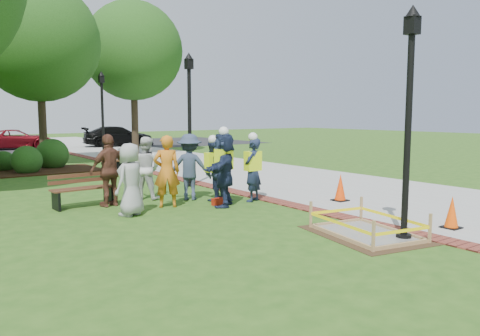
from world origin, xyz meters
TOP-DOWN VIEW (x-y plane):
  - ground at (0.00, 0.00)m, footprint 100.00×100.00m
  - sidewalk at (5.00, 10.00)m, footprint 6.00×60.00m
  - brick_edging at (1.75, 10.00)m, footprint 0.50×60.00m
  - mulch_bed at (-3.00, 12.00)m, footprint 7.00×3.00m
  - parking_lot at (0.00, 27.00)m, footprint 36.00×12.00m
  - wet_concrete_pad at (0.93, -2.39)m, footprint 2.10×2.58m
  - bench_near at (-2.65, 3.60)m, footprint 1.57×0.61m
  - bench_far at (1.22, 9.90)m, footprint 1.68×1.12m
  - cone_front at (2.72, -3.09)m, footprint 0.35×0.35m
  - cone_back at (3.16, 0.30)m, footprint 0.37×0.37m
  - cone_far at (3.93, 9.74)m, footprint 0.37×0.37m
  - toolbox at (0.26, 1.77)m, footprint 0.38×0.23m
  - lamp_near at (1.25, -3.00)m, footprint 0.28×0.28m
  - lamp_mid at (1.25, 5.00)m, footprint 0.28×0.28m
  - lamp_far at (1.25, 13.00)m, footprint 0.28×0.28m
  - tree_back at (-1.01, 14.55)m, footprint 5.40×5.40m
  - tree_right at (4.91, 17.91)m, footprint 5.70×5.70m
  - shrub_c at (-2.34, 11.62)m, footprint 1.18×1.18m
  - shrub_d at (-1.06, 12.88)m, footprint 1.38×1.38m
  - shrub_e at (-2.94, 13.02)m, footprint 0.89×0.89m
  - casual_person_a at (-2.06, 1.94)m, footprint 0.64×0.57m
  - casual_person_b at (-0.94, 2.33)m, footprint 0.68×0.58m
  - casual_person_c at (-0.89, 3.69)m, footprint 0.62×0.65m
  - casual_person_d at (-2.06, 3.28)m, footprint 0.65×0.48m
  - casual_person_e at (0.03, 2.88)m, footprint 0.68×0.64m
  - hivis_worker_a at (0.29, 1.60)m, footprint 0.70×0.70m
  - hivis_worker_b at (1.28, 1.70)m, footprint 0.64×0.56m
  - hivis_worker_c at (0.50, 2.45)m, footprint 0.62×0.54m
  - parked_car_c at (-0.11, 25.62)m, footprint 2.64×4.63m
  - parked_car_d at (6.41, 24.38)m, footprint 2.99×5.13m

SIDE VIEW (x-z plane):
  - ground at x=0.00m, z-range 0.00..0.00m
  - shrub_c at x=-2.34m, z-range -0.59..0.59m
  - shrub_d at x=-1.06m, z-range -0.69..0.69m
  - shrub_e at x=-2.94m, z-range -0.45..0.45m
  - parked_car_c at x=-0.11m, z-range -0.71..0.71m
  - parked_car_d at x=6.41m, z-range -0.78..0.78m
  - parking_lot at x=0.00m, z-range 0.00..0.01m
  - sidewalk at x=5.00m, z-range 0.00..0.02m
  - brick_edging at x=1.75m, z-range 0.00..0.03m
  - mulch_bed at x=-3.00m, z-range -0.01..0.04m
  - toolbox at x=0.26m, z-range 0.00..0.18m
  - wet_concrete_pad at x=0.93m, z-range -0.04..0.51m
  - bench_near at x=-2.65m, z-range -0.15..0.68m
  - bench_far at x=1.22m, z-range -0.16..0.71m
  - cone_front at x=2.72m, z-range -0.01..0.67m
  - cone_far at x=3.93m, z-range -0.01..0.72m
  - cone_back at x=3.16m, z-range -0.01..0.73m
  - casual_person_a at x=-2.06m, z-range 0.00..1.67m
  - casual_person_c at x=-0.89m, z-range 0.00..1.71m
  - hivis_worker_c at x=0.50m, z-range 0.00..1.77m
  - casual_person_e at x=0.03m, z-range 0.00..1.79m
  - casual_person_b at x=-0.94m, z-range 0.00..1.81m
  - casual_person_d at x=-2.06m, z-range 0.00..1.83m
  - hivis_worker_b at x=1.28m, z-range -0.01..1.84m
  - hivis_worker_a at x=0.29m, z-range -0.02..2.01m
  - lamp_near at x=1.25m, z-range 0.35..4.61m
  - lamp_mid at x=1.25m, z-range 0.35..4.61m
  - lamp_far at x=1.25m, z-range 0.35..4.61m
  - tree_back at x=-1.01m, z-range 1.42..9.70m
  - tree_right at x=4.91m, z-range 1.54..10.36m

